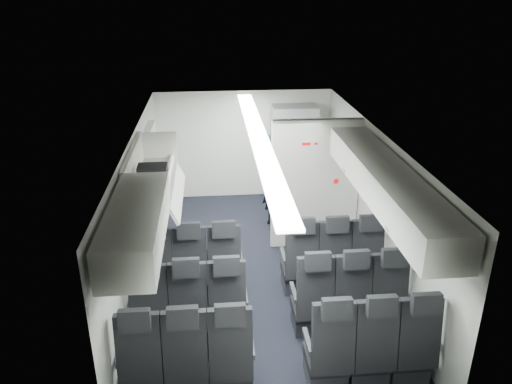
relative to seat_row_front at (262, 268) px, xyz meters
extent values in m
cube|color=black|center=(0.00, 0.53, -0.41)|extent=(3.40, 6.00, 0.01)
cube|color=white|center=(0.00, 0.53, 1.75)|extent=(3.40, 6.00, 0.01)
cube|color=silver|center=(0.00, 3.53, 0.67)|extent=(3.40, 0.01, 2.15)
cube|color=silver|center=(0.00, -2.47, 0.67)|extent=(3.40, 0.01, 2.15)
cube|color=silver|center=(-1.70, 0.53, 0.67)|extent=(0.01, 6.00, 2.15)
cube|color=silver|center=(1.70, 0.53, 0.67)|extent=(0.01, 6.00, 2.15)
cube|color=white|center=(0.00, 0.53, 1.71)|extent=(0.25, 5.52, 0.03)
cube|color=black|center=(-1.42, 0.08, -0.13)|extent=(0.44, 0.46, 0.12)
cube|color=#2D2D33|center=(-1.42, 0.08, -0.29)|extent=(0.42, 0.42, 0.22)
cube|color=black|center=(-1.42, -0.14, 0.32)|extent=(0.44, 0.20, 0.80)
cube|color=black|center=(-1.42, -0.19, 0.72)|extent=(0.30, 0.12, 0.23)
cube|color=#2D2D33|center=(-1.64, 0.05, 0.15)|extent=(0.05, 0.40, 0.06)
cube|color=#2D2D33|center=(-1.20, 0.05, 0.15)|extent=(0.05, 0.40, 0.06)
cube|color=black|center=(-0.97, 0.08, -0.13)|extent=(0.44, 0.46, 0.12)
cube|color=#2D2D33|center=(-0.97, 0.08, -0.29)|extent=(0.42, 0.42, 0.22)
cube|color=black|center=(-0.97, -0.14, 0.32)|extent=(0.44, 0.20, 0.80)
cube|color=black|center=(-0.97, -0.19, 0.72)|extent=(0.30, 0.12, 0.23)
cube|color=#2D2D33|center=(-1.19, 0.05, 0.15)|extent=(0.05, 0.40, 0.06)
cube|color=#2D2D33|center=(-0.75, 0.05, 0.15)|extent=(0.05, 0.40, 0.06)
cube|color=black|center=(-0.52, 0.08, -0.13)|extent=(0.44, 0.46, 0.12)
cube|color=#2D2D33|center=(-0.52, 0.08, -0.29)|extent=(0.42, 0.42, 0.22)
cube|color=black|center=(-0.52, -0.14, 0.32)|extent=(0.44, 0.20, 0.80)
cube|color=black|center=(-0.52, -0.19, 0.72)|extent=(0.30, 0.12, 0.23)
cube|color=#2D2D33|center=(-0.74, 0.05, 0.15)|extent=(0.05, 0.40, 0.06)
cube|color=#2D2D33|center=(-0.30, 0.05, 0.15)|extent=(0.05, 0.40, 0.06)
cube|color=black|center=(0.52, 0.08, -0.13)|extent=(0.44, 0.46, 0.12)
cube|color=#2D2D33|center=(0.52, 0.08, -0.29)|extent=(0.42, 0.42, 0.22)
cube|color=black|center=(0.52, -0.14, 0.32)|extent=(0.44, 0.20, 0.80)
cube|color=black|center=(0.52, -0.19, 0.72)|extent=(0.30, 0.12, 0.23)
cube|color=#2D2D33|center=(0.30, 0.05, 0.15)|extent=(0.05, 0.40, 0.06)
cube|color=#2D2D33|center=(0.74, 0.05, 0.15)|extent=(0.05, 0.40, 0.06)
cube|color=black|center=(0.97, 0.08, -0.13)|extent=(0.44, 0.46, 0.12)
cube|color=#2D2D33|center=(0.97, 0.08, -0.29)|extent=(0.42, 0.42, 0.22)
cube|color=black|center=(0.97, -0.14, 0.32)|extent=(0.44, 0.20, 0.80)
cube|color=black|center=(0.97, -0.19, 0.72)|extent=(0.30, 0.12, 0.23)
cube|color=#2D2D33|center=(0.75, 0.05, 0.15)|extent=(0.05, 0.40, 0.06)
cube|color=#2D2D33|center=(1.19, 0.05, 0.15)|extent=(0.05, 0.40, 0.06)
cube|color=black|center=(1.42, 0.08, -0.13)|extent=(0.44, 0.46, 0.12)
cube|color=#2D2D33|center=(1.42, 0.08, -0.29)|extent=(0.42, 0.42, 0.22)
cube|color=black|center=(1.42, -0.14, 0.32)|extent=(0.44, 0.20, 0.80)
cube|color=black|center=(1.42, -0.19, 0.72)|extent=(0.30, 0.12, 0.23)
cube|color=#2D2D33|center=(1.20, 0.05, 0.15)|extent=(0.05, 0.40, 0.06)
cube|color=#2D2D33|center=(1.64, 0.05, 0.15)|extent=(0.05, 0.40, 0.06)
cube|color=black|center=(-1.42, -0.82, -0.13)|extent=(0.44, 0.46, 0.12)
cube|color=#2D2D33|center=(-1.42, -0.82, -0.29)|extent=(0.42, 0.42, 0.22)
cube|color=black|center=(-1.42, -1.04, 0.32)|extent=(0.44, 0.20, 0.80)
cube|color=black|center=(-1.42, -1.09, 0.72)|extent=(0.30, 0.12, 0.23)
cube|color=#2D2D33|center=(-1.64, -0.85, 0.15)|extent=(0.05, 0.40, 0.06)
cube|color=#2D2D33|center=(-1.20, -0.85, 0.15)|extent=(0.05, 0.40, 0.06)
cube|color=black|center=(-0.97, -0.82, -0.13)|extent=(0.44, 0.46, 0.12)
cube|color=#2D2D33|center=(-0.97, -0.82, -0.29)|extent=(0.42, 0.42, 0.22)
cube|color=black|center=(-0.97, -1.04, 0.32)|extent=(0.44, 0.20, 0.80)
cube|color=black|center=(-0.97, -1.09, 0.72)|extent=(0.30, 0.12, 0.23)
cube|color=#2D2D33|center=(-1.19, -0.85, 0.15)|extent=(0.05, 0.40, 0.06)
cube|color=#2D2D33|center=(-0.75, -0.85, 0.15)|extent=(0.05, 0.40, 0.06)
cube|color=black|center=(-0.52, -0.82, -0.13)|extent=(0.44, 0.46, 0.12)
cube|color=#2D2D33|center=(-0.52, -0.82, -0.29)|extent=(0.42, 0.42, 0.22)
cube|color=black|center=(-0.52, -1.04, 0.32)|extent=(0.44, 0.20, 0.80)
cube|color=black|center=(-0.52, -1.09, 0.72)|extent=(0.30, 0.12, 0.23)
cube|color=#2D2D33|center=(-0.74, -0.85, 0.15)|extent=(0.05, 0.40, 0.06)
cube|color=#2D2D33|center=(-0.30, -0.85, 0.15)|extent=(0.05, 0.40, 0.06)
cube|color=black|center=(0.52, -0.82, -0.13)|extent=(0.44, 0.46, 0.12)
cube|color=#2D2D33|center=(0.52, -0.82, -0.29)|extent=(0.42, 0.42, 0.22)
cube|color=black|center=(0.52, -1.04, 0.32)|extent=(0.44, 0.20, 0.80)
cube|color=black|center=(0.52, -1.09, 0.72)|extent=(0.30, 0.12, 0.23)
cube|color=#2D2D33|center=(0.30, -0.85, 0.15)|extent=(0.05, 0.40, 0.06)
cube|color=#2D2D33|center=(0.74, -0.85, 0.15)|extent=(0.05, 0.40, 0.06)
cube|color=black|center=(0.97, -0.82, -0.13)|extent=(0.44, 0.46, 0.12)
cube|color=#2D2D33|center=(0.97, -0.82, -0.29)|extent=(0.42, 0.42, 0.22)
cube|color=black|center=(0.97, -1.04, 0.32)|extent=(0.44, 0.20, 0.80)
cube|color=black|center=(0.97, -1.09, 0.72)|extent=(0.30, 0.12, 0.23)
cube|color=#2D2D33|center=(0.75, -0.85, 0.15)|extent=(0.05, 0.40, 0.06)
cube|color=#2D2D33|center=(1.19, -0.85, 0.15)|extent=(0.05, 0.40, 0.06)
cube|color=black|center=(1.42, -0.82, -0.13)|extent=(0.44, 0.46, 0.12)
cube|color=#2D2D33|center=(1.42, -0.82, -0.29)|extent=(0.42, 0.42, 0.22)
cube|color=black|center=(1.42, -1.04, 0.32)|extent=(0.44, 0.20, 0.80)
cube|color=black|center=(1.42, -1.09, 0.72)|extent=(0.30, 0.12, 0.23)
cube|color=#2D2D33|center=(1.20, -0.85, 0.15)|extent=(0.05, 0.40, 0.06)
cube|color=#2D2D33|center=(1.64, -0.85, 0.15)|extent=(0.05, 0.40, 0.06)
cube|color=black|center=(-1.42, -1.72, -0.13)|extent=(0.44, 0.46, 0.12)
cube|color=#2D2D33|center=(-1.42, -1.72, -0.29)|extent=(0.42, 0.42, 0.22)
cube|color=black|center=(-1.42, -1.94, 0.32)|extent=(0.44, 0.20, 0.80)
cube|color=black|center=(-1.42, -1.99, 0.72)|extent=(0.30, 0.12, 0.23)
cube|color=#2D2D33|center=(-1.64, -1.75, 0.15)|extent=(0.05, 0.40, 0.06)
cube|color=#2D2D33|center=(-1.20, -1.75, 0.15)|extent=(0.05, 0.40, 0.06)
cube|color=black|center=(-0.97, -1.72, -0.13)|extent=(0.44, 0.46, 0.12)
cube|color=#2D2D33|center=(-0.97, -1.72, -0.29)|extent=(0.42, 0.42, 0.22)
cube|color=black|center=(-0.97, -1.94, 0.32)|extent=(0.44, 0.20, 0.80)
cube|color=black|center=(-0.97, -1.99, 0.72)|extent=(0.30, 0.12, 0.23)
cube|color=#2D2D33|center=(-1.19, -1.75, 0.15)|extent=(0.05, 0.40, 0.06)
cube|color=#2D2D33|center=(-0.75, -1.75, 0.15)|extent=(0.05, 0.40, 0.06)
cube|color=black|center=(-0.52, -1.72, -0.13)|extent=(0.44, 0.46, 0.12)
cube|color=#2D2D33|center=(-0.52, -1.72, -0.29)|extent=(0.42, 0.42, 0.22)
cube|color=black|center=(-0.52, -1.94, 0.32)|extent=(0.44, 0.20, 0.80)
cube|color=black|center=(-0.52, -1.99, 0.72)|extent=(0.30, 0.12, 0.23)
cube|color=#2D2D33|center=(-0.74, -1.75, 0.15)|extent=(0.05, 0.40, 0.06)
cube|color=#2D2D33|center=(-0.30, -1.75, 0.15)|extent=(0.05, 0.40, 0.06)
cube|color=black|center=(0.52, -1.72, -0.13)|extent=(0.44, 0.46, 0.12)
cube|color=#2D2D33|center=(0.52, -1.72, -0.29)|extent=(0.42, 0.42, 0.22)
cube|color=black|center=(0.52, -1.94, 0.32)|extent=(0.44, 0.20, 0.80)
cube|color=black|center=(0.52, -1.99, 0.72)|extent=(0.30, 0.12, 0.23)
cube|color=#2D2D33|center=(0.30, -1.75, 0.15)|extent=(0.05, 0.40, 0.06)
cube|color=#2D2D33|center=(0.74, -1.75, 0.15)|extent=(0.05, 0.40, 0.06)
cube|color=black|center=(0.97, -1.72, -0.13)|extent=(0.44, 0.46, 0.12)
cube|color=#2D2D33|center=(0.97, -1.72, -0.29)|extent=(0.42, 0.42, 0.22)
cube|color=black|center=(0.97, -1.94, 0.32)|extent=(0.44, 0.20, 0.80)
cube|color=black|center=(0.97, -1.99, 0.72)|extent=(0.30, 0.12, 0.23)
cube|color=#2D2D33|center=(0.75, -1.75, 0.15)|extent=(0.05, 0.40, 0.06)
cube|color=#2D2D33|center=(1.19, -1.75, 0.15)|extent=(0.05, 0.40, 0.06)
cube|color=black|center=(1.42, -1.72, -0.13)|extent=(0.44, 0.46, 0.12)
cube|color=#2D2D33|center=(1.42, -1.72, -0.29)|extent=(0.42, 0.42, 0.22)
cube|color=black|center=(1.42, -1.94, 0.32)|extent=(0.44, 0.20, 0.80)
cube|color=black|center=(1.42, -1.99, 0.72)|extent=(0.30, 0.12, 0.23)
cube|color=#2D2D33|center=(1.20, -1.75, 0.15)|extent=(0.05, 0.40, 0.06)
cube|color=#2D2D33|center=(1.64, -1.75, 0.15)|extent=(0.05, 0.40, 0.06)
cube|color=silver|center=(-1.40, -1.47, 1.46)|extent=(0.52, 1.80, 0.40)
cylinder|color=slate|center=(-1.15, -1.47, 1.30)|extent=(0.04, 0.10, 0.04)
cube|color=#9E9E93|center=(-1.40, 0.28, 1.26)|extent=(0.52, 1.70, 0.04)
cube|color=silver|center=(-1.66, 0.28, 1.46)|extent=(0.06, 1.70, 0.44)
cube|color=silver|center=(-1.40, -0.55, 1.46)|extent=(0.52, 0.04, 0.40)
cube|color=silver|center=(-1.40, 1.11, 1.46)|extent=(0.52, 0.04, 0.40)
cube|color=silver|center=(-1.15, 0.28, 1.15)|extent=(0.21, 1.61, 0.38)
cube|color=silver|center=(1.40, -1.47, 1.46)|extent=(0.52, 1.80, 0.40)
cylinder|color=slate|center=(1.15, -1.47, 1.30)|extent=(0.04, 0.10, 0.04)
cube|color=silver|center=(1.40, 0.28, 1.46)|extent=(0.52, 1.70, 0.40)
cylinder|color=slate|center=(1.15, 0.28, 1.30)|extent=(0.04, 0.10, 0.04)
cube|color=silver|center=(0.98, 1.33, 0.67)|extent=(1.40, 0.12, 2.13)
cube|color=white|center=(0.85, 1.26, 1.38)|extent=(0.24, 0.01, 0.10)
cube|color=red|center=(0.80, 1.25, 1.38)|extent=(0.13, 0.01, 0.04)
cube|color=red|center=(0.95, 1.25, 1.38)|extent=(0.05, 0.01, 0.03)
cylinder|color=white|center=(1.30, 1.26, 0.75)|extent=(0.11, 0.01, 0.11)
cylinder|color=red|center=(1.30, 1.26, 0.75)|extent=(0.09, 0.01, 0.09)
cube|color=#939399|center=(0.95, 3.25, 0.55)|extent=(0.85, 0.50, 1.90)
cube|color=#3F3F42|center=(0.95, 2.99, 0.10)|extent=(0.80, 0.01, 0.02)
cube|color=#3F3F42|center=(0.95, 2.99, 0.60)|extent=(0.80, 0.01, 0.02)
cube|color=#3F3F42|center=(0.95, 2.99, 1.10)|extent=(0.80, 0.01, 0.02)
cube|color=silver|center=(-1.64, 2.08, 0.55)|extent=(0.10, 0.92, 1.86)
cylinder|color=black|center=(-1.58, 2.08, 1.05)|extent=(0.03, 0.22, 0.22)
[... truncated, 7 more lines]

